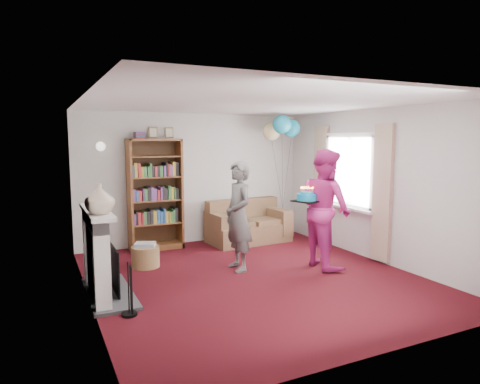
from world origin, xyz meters
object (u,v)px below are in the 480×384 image
person_striped (238,216)px  bookcase (155,195)px  sofa (247,226)px  birthday_cake (307,197)px  person_magenta (325,208)px

person_striped → bookcase: bearing=-155.6°
sofa → birthday_cake: (-0.01, -2.04, 0.81)m
person_magenta → birthday_cake: (-0.36, -0.01, 0.20)m
bookcase → sofa: bearing=-7.7°
person_magenta → birthday_cake: 0.41m
bookcase → person_magenta: bookcase is taller
person_striped → birthday_cake: size_ratio=4.66×
birthday_cake → bookcase: bearing=127.8°
person_magenta → sofa: bearing=13.6°
bookcase → birthday_cake: size_ratio=6.19×
bookcase → sofa: (1.77, -0.24, -0.67)m
bookcase → person_striped: size_ratio=1.33×
bookcase → sofa: 1.91m
birthday_cake → person_striped: bearing=155.4°
sofa → person_striped: 1.94m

